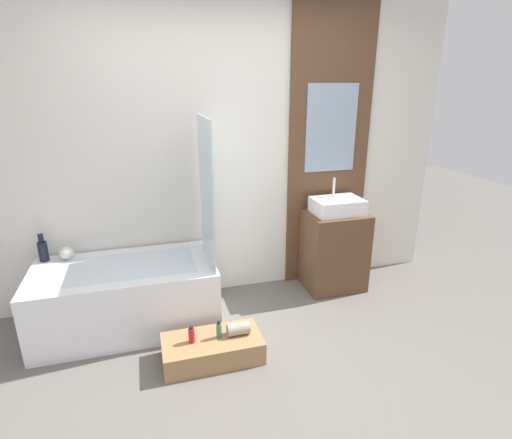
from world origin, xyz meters
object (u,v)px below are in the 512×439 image
object	(u,v)px
sink	(337,206)
bottle_soap_secondary	(219,330)
vase_tall_dark	(43,250)
bottle_soap_primary	(192,335)
vase_round_light	(67,253)
wooden_step_bench	(212,349)
bathtub	(127,296)

from	to	relation	value
sink	bottle_soap_secondary	world-z (taller)	sink
vase_tall_dark	bottle_soap_primary	world-z (taller)	vase_tall_dark
vase_tall_dark	vase_round_light	size ratio (longest dim) A/B	2.08
wooden_step_bench	vase_round_light	xyz separation A→B (m)	(-1.01, 0.88, 0.50)
bottle_soap_secondary	wooden_step_bench	bearing A→B (deg)	-180.00
sink	vase_round_light	bearing A→B (deg)	176.85
bathtub	sink	size ratio (longest dim) A/B	3.15
vase_round_light	bottle_soap_secondary	world-z (taller)	vase_round_light
bathtub	vase_round_light	distance (m)	0.60
vase_tall_dark	bottle_soap_secondary	bearing A→B (deg)	-35.89
bathtub	wooden_step_bench	distance (m)	0.86
sink	vase_tall_dark	bearing A→B (deg)	176.64
vase_round_light	vase_tall_dark	bearing A→B (deg)	173.75
wooden_step_bench	vase_round_light	distance (m)	1.43
sink	bottle_soap_primary	size ratio (longest dim) A/B	3.44
vase_tall_dark	vase_round_light	world-z (taller)	vase_tall_dark
sink	vase_tall_dark	world-z (taller)	sink
vase_round_light	wooden_step_bench	bearing A→B (deg)	-40.83
wooden_step_bench	bottle_soap_secondary	xyz separation A→B (m)	(0.05, 0.00, 0.14)
sink	vase_round_light	xyz separation A→B (m)	(-2.32, 0.13, -0.24)
wooden_step_bench	bottle_soap_secondary	distance (m)	0.15
bathtub	vase_tall_dark	distance (m)	0.76
bathtub	bottle_soap_secondary	size ratio (longest dim) A/B	10.32
bathtub	bottle_soap_secondary	world-z (taller)	bathtub
sink	bottle_soap_primary	xyz separation A→B (m)	(-1.45, -0.75, -0.59)
bottle_soap_secondary	vase_tall_dark	bearing A→B (deg)	144.11
sink	vase_tall_dark	xyz separation A→B (m)	(-2.49, 0.15, -0.20)
vase_tall_dark	bottle_soap_secondary	xyz separation A→B (m)	(1.24, -0.90, -0.39)
sink	wooden_step_bench	bearing A→B (deg)	-150.21
vase_tall_dark	bottle_soap_primary	distance (m)	1.43
bathtub	bottle_soap_primary	size ratio (longest dim) A/B	10.84
bottle_soap_primary	vase_tall_dark	bearing A→B (deg)	139.41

